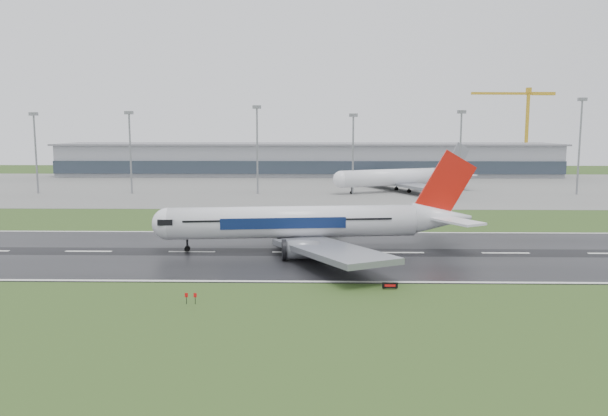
{
  "coord_description": "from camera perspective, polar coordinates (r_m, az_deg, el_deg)",
  "views": [
    {
      "loc": [
        3.79,
        -111.71,
        23.92
      ],
      "look_at": [
        1.36,
        12.0,
        7.0
      ],
      "focal_mm": 35.19,
      "sensor_mm": 36.0,
      "label": 1
    }
  ],
  "objects": [
    {
      "name": "runway",
      "position": [
        114.29,
        -0.8,
        -4.27
      ],
      "size": [
        400.0,
        45.0,
        0.1
      ],
      "primitive_type": "cube",
      "color": "black",
      "rests_on": "ground"
    },
    {
      "name": "floodmast_1",
      "position": [
        222.03,
        -16.28,
        4.95
      ],
      "size": [
        0.64,
        0.64,
        28.24
      ],
      "primitive_type": "cylinder",
      "color": "gray",
      "rests_on": "ground"
    },
    {
      "name": "tower_crane",
      "position": [
        330.19,
        20.54,
        6.94
      ],
      "size": [
        44.29,
        6.98,
        43.75
      ],
      "primitive_type": null,
      "rotation": [
        0.0,
        0.0,
        0.1
      ],
      "color": "gold",
      "rests_on": "ground"
    },
    {
      "name": "apron",
      "position": [
        237.94,
        0.21,
        2.03
      ],
      "size": [
        400.0,
        130.0,
        0.08
      ],
      "primitive_type": "cube",
      "color": "slate",
      "rests_on": "ground"
    },
    {
      "name": "floodmast_3",
      "position": [
        212.37,
        4.71,
        4.99
      ],
      "size": [
        0.64,
        0.64,
        27.35
      ],
      "primitive_type": "cylinder",
      "color": "gray",
      "rests_on": "ground"
    },
    {
      "name": "ground",
      "position": [
        114.3,
        -0.8,
        -4.29
      ],
      "size": [
        520.0,
        520.0,
        0.0
      ],
      "primitive_type": "plane",
      "color": "#2A4519",
      "rests_on": "ground"
    },
    {
      "name": "floodmast_4",
      "position": [
        217.99,
        14.72,
        4.99
      ],
      "size": [
        0.64,
        0.64,
        28.48
      ],
      "primitive_type": "cylinder",
      "color": "gray",
      "rests_on": "ground"
    },
    {
      "name": "floodmast_5",
      "position": [
        231.22,
        24.86,
        5.2
      ],
      "size": [
        0.64,
        0.64,
        32.76
      ],
      "primitive_type": "cylinder",
      "color": "gray",
      "rests_on": "ground"
    },
    {
      "name": "main_airliner",
      "position": [
        115.62,
        1.12,
        0.54
      ],
      "size": [
        68.89,
        66.26,
        18.48
      ],
      "primitive_type": null,
      "rotation": [
        0.0,
        0.0,
        0.11
      ],
      "color": "white",
      "rests_on": "runway"
    },
    {
      "name": "floodmast_2",
      "position": [
        212.91,
        -4.5,
        5.39
      ],
      "size": [
        0.64,
        0.64,
        30.2
      ],
      "primitive_type": "cylinder",
      "color": "gray",
      "rests_on": "ground"
    },
    {
      "name": "parked_airliner",
      "position": [
        223.17,
        9.36,
        3.77
      ],
      "size": [
        76.03,
        73.96,
        17.26
      ],
      "primitive_type": null,
      "rotation": [
        0.0,
        0.0,
        0.42
      ],
      "color": "white",
      "rests_on": "apron"
    },
    {
      "name": "runway_sign",
      "position": [
        89.87,
        8.23,
        -7.39
      ],
      "size": [
        2.26,
        1.01,
        1.04
      ],
      "primitive_type": null,
      "rotation": [
        0.0,
        0.0,
        -0.34
      ],
      "color": "black",
      "rests_on": "ground"
    },
    {
      "name": "terminal",
      "position": [
        297.19,
        0.4,
        4.62
      ],
      "size": [
        240.0,
        36.0,
        15.0
      ],
      "primitive_type": "cube",
      "color": "gray",
      "rests_on": "ground"
    },
    {
      "name": "floodmast_0",
      "position": [
        234.47,
        -24.28,
        4.66
      ],
      "size": [
        0.64,
        0.64,
        27.83
      ],
      "primitive_type": "cylinder",
      "color": "gray",
      "rests_on": "ground"
    }
  ]
}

